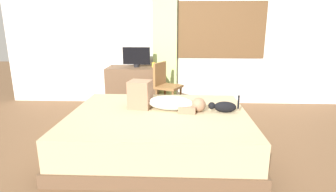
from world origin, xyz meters
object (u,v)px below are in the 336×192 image
tv_monitor (136,57)px  cup (154,65)px  person_lying (163,100)px  desk (134,87)px  bed (159,132)px  cat (223,107)px  chair_by_desk (165,84)px

tv_monitor → cup: 0.33m
person_lying → desk: person_lying is taller
bed → cat: bearing=3.6°
person_lying → desk: (-0.63, 1.61, -0.21)m
cat → tv_monitor: 2.16m
bed → cup: 1.86m
desk → cat: bearing=-51.5°
cat → bed: bearing=-176.4°
person_lying → cup: cup is taller
tv_monitor → chair_by_desk: size_ratio=0.56×
desk → tv_monitor: size_ratio=1.87×
tv_monitor → cat: bearing=-53.0°
bed → person_lying: bearing=74.9°
person_lying → cup: (-0.26, 1.63, 0.19)m
person_lying → tv_monitor: bearing=109.1°
cat → cup: 1.99m
desk → cup: (0.37, 0.02, 0.41)m
desk → chair_by_desk: size_ratio=1.05×
person_lying → cup: 1.66m
cat → chair_by_desk: chair_by_desk is taller
bed → cat: (0.76, 0.05, 0.31)m
cup → chair_by_desk: bearing=-56.2°
tv_monitor → desk: bearing=180.0°
bed → cup: cup is taller
cat → tv_monitor: tv_monitor is taller
desk → cup: bearing=3.5°
cat → chair_by_desk: 1.59m
bed → tv_monitor: tv_monitor is taller
bed → desk: size_ratio=2.36×
person_lying → desk: bearing=111.3°
cat → chair_by_desk: (-0.76, 1.39, -0.03)m
cat → cup: bearing=119.7°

